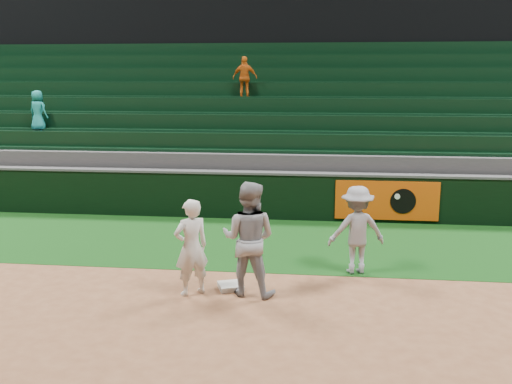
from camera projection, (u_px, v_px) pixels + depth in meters
ground at (243, 290)px, 10.05m from camera, size 70.00×70.00×0.00m
foul_grass at (261, 242)px, 12.96m from camera, size 36.00×4.20×0.01m
upper_deck at (295, 24)px, 25.83m from camera, size 40.00×12.00×12.00m
first_base at (231, 286)px, 10.10m from camera, size 0.53×0.53×0.09m
first_baseman at (191, 247)px, 9.70m from camera, size 0.73×0.69×1.68m
baserunner at (249, 239)px, 9.69m from camera, size 1.07×0.90×1.98m
base_coach at (357, 230)px, 10.78m from camera, size 1.20×0.86×1.68m
field_wall at (271, 195)px, 14.98m from camera, size 36.00×0.45×1.25m
stadium_seating at (280, 139)px, 18.44m from camera, size 36.00×5.95×4.85m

